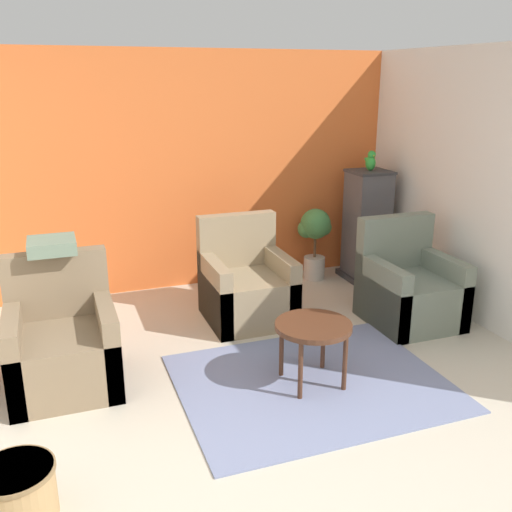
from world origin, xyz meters
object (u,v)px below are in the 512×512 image
Objects in this scene: armchair_middle at (246,288)px; birdcage at (367,226)px; potted_plant at (315,234)px; wicker_basket at (17,492)px; armchair_left at (63,347)px; coffee_table at (313,331)px; armchair_right at (409,290)px; parrot at (370,161)px.

birdcage is (1.66, 0.64, 0.30)m from armchair_middle.
potted_plant is at bearing 162.54° from birdcage.
wicker_basket is (-1.98, -2.06, -0.15)m from armchair_middle.
armchair_middle is 0.78× the size of birdcage.
potted_plant is (-0.56, 0.18, -0.09)m from birdcage.
armchair_left reaches higher than wicker_basket.
armchair_middle is 1.39m from potted_plant.
armchair_middle is at bearing -158.98° from birdcage.
coffee_table is 1.34m from armchair_middle.
coffee_table is 0.59× the size of armchair_right.
armchair_middle is 4.37× the size of parrot.
armchair_right is 1.45m from potted_plant.
wicker_basket is (-3.64, -2.70, -1.18)m from parrot.
wicker_basket is at bearing -133.82° from armchair_middle.
armchair_middle reaches higher than wicker_basket.
armchair_right is 1.18× the size of potted_plant.
birdcage is at bearing 21.02° from armchair_middle.
armchair_left is at bearing -158.12° from parrot.
birdcage is at bearing -90.00° from parrot.
parrot reaches higher than birdcage.
coffee_table is at bearing -87.10° from armchair_middle.
armchair_left is 3.62m from birdcage.
parrot is (3.35, 1.35, 1.04)m from armchair_left.
armchair_middle is 1.18× the size of potted_plant.
coffee_table is at bearing -115.81° from potted_plant.
coffee_table is 2.19m from wicker_basket.
potted_plant is at bearing 162.71° from parrot.
potted_plant is (-0.31, 1.40, 0.22)m from armchair_right.
wicker_basket is at bearing -102.09° from armchair_left.
armchair_left is 3.11m from armchair_right.
armchair_right and armchair_middle have the same top height.
armchair_middle is at bearing 46.18° from wicker_basket.
armchair_middle reaches higher than coffee_table.
armchair_middle is 1.81m from birdcage.
coffee_table is at bearing -19.55° from armchair_left.
armchair_left is 1.18× the size of potted_plant.
parrot reaches higher than armchair_middle.
wicker_basket is at bearing -156.45° from armchair_right.
armchair_middle is at bearing -143.56° from potted_plant.
birdcage is at bearing 78.63° from armchair_right.
armchair_right is 1.00× the size of armchair_middle.
parrot is (0.25, 1.22, 1.04)m from armchair_right.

